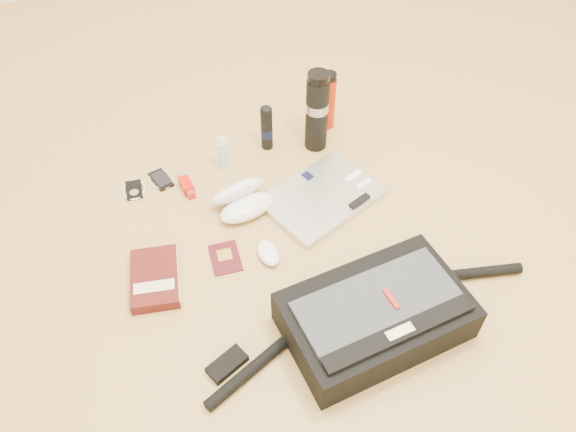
{
  "coord_description": "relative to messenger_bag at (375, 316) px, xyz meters",
  "views": [
    {
      "loc": [
        -0.51,
        -0.9,
        1.33
      ],
      "look_at": [
        0.02,
        0.1,
        0.06
      ],
      "focal_mm": 35.0,
      "sensor_mm": 36.0,
      "label": 1
    }
  ],
  "objects": [
    {
      "name": "sunglasses_case",
      "position": [
        -0.12,
        0.56,
        -0.02
      ],
      "size": [
        0.2,
        0.17,
        0.11
      ],
      "rotation": [
        0.0,
        0.0,
        0.09
      ],
      "color": "white",
      "rests_on": "ground"
    },
    {
      "name": "inhaler",
      "position": [
        -0.25,
        0.73,
        -0.04
      ],
      "size": [
        0.04,
        0.12,
        0.03
      ],
      "rotation": [
        0.0,
        0.0,
        -0.04
      ],
      "color": "red",
      "rests_on": "ground"
    },
    {
      "name": "messenger_bag",
      "position": [
        0.0,
        0.0,
        0.0
      ],
      "size": [
        0.97,
        0.31,
        0.13
      ],
      "rotation": [
        0.0,
        0.0,
        -0.04
      ],
      "color": "black",
      "rests_on": "ground"
    },
    {
      "name": "ipod",
      "position": [
        -0.41,
        0.8,
        -0.06
      ],
      "size": [
        0.09,
        0.09,
        0.01
      ],
      "rotation": [
        0.0,
        0.0,
        -0.23
      ],
      "color": "black",
      "rests_on": "ground"
    },
    {
      "name": "thermos_black",
      "position": [
        0.23,
        0.72,
        0.09
      ],
      "size": [
        0.08,
        0.08,
        0.3
      ],
      "rotation": [
        0.0,
        0.0,
        -0.07
      ],
      "color": "black",
      "rests_on": "ground"
    },
    {
      "name": "phone",
      "position": [
        -0.31,
        0.8,
        -0.06
      ],
      "size": [
        0.09,
        0.1,
        0.01
      ],
      "rotation": [
        0.0,
        0.0,
        0.13
      ],
      "color": "black",
      "rests_on": "ground"
    },
    {
      "name": "passport",
      "position": [
        -0.26,
        0.4,
        -0.06
      ],
      "size": [
        0.11,
        0.13,
        0.01
      ],
      "rotation": [
        0.0,
        0.0,
        -0.21
      ],
      "color": "#440E15",
      "rests_on": "ground"
    },
    {
      "name": "ground",
      "position": [
        -0.05,
        0.31,
        -0.06
      ],
      "size": [
        4.0,
        4.0,
        0.0
      ],
      "primitive_type": "plane",
      "color": "tan",
      "rests_on": "ground"
    },
    {
      "name": "mouse",
      "position": [
        -0.14,
        0.35,
        -0.04
      ],
      "size": [
        0.07,
        0.1,
        0.03
      ],
      "rotation": [
        0.0,
        0.0,
        -0.08
      ],
      "color": "white",
      "rests_on": "ground"
    },
    {
      "name": "thermos_red",
      "position": [
        0.32,
        0.8,
        0.05
      ],
      "size": [
        0.06,
        0.06,
        0.22
      ],
      "rotation": [
        0.0,
        0.0,
        0.13
      ],
      "color": "#B01E09",
      "rests_on": "ground"
    },
    {
      "name": "laptop",
      "position": [
        0.12,
        0.47,
        -0.05
      ],
      "size": [
        0.41,
        0.33,
        0.03
      ],
      "rotation": [
        0.0,
        0.0,
        0.23
      ],
      "color": "silver",
      "rests_on": "ground"
    },
    {
      "name": "book",
      "position": [
        -0.46,
        0.41,
        -0.04
      ],
      "size": [
        0.19,
        0.24,
        0.04
      ],
      "rotation": [
        0.0,
        0.0,
        -0.31
      ],
      "color": "#44110F",
      "rests_on": "ground"
    },
    {
      "name": "spray_bottle",
      "position": [
        -0.1,
        0.77,
        -0.0
      ],
      "size": [
        0.04,
        0.04,
        0.13
      ],
      "rotation": [
        0.0,
        0.0,
        0.06
      ],
      "color": "#A6CAE3",
      "rests_on": "ground"
    },
    {
      "name": "aerosol_can",
      "position": [
        0.08,
        0.79,
        0.03
      ],
      "size": [
        0.05,
        0.05,
        0.18
      ],
      "rotation": [
        0.0,
        0.0,
        0.19
      ],
      "color": "black",
      "rests_on": "ground"
    }
  ]
}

